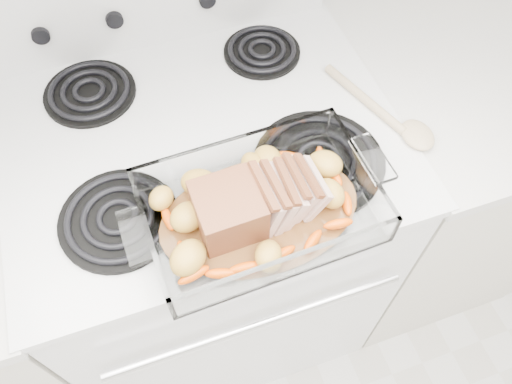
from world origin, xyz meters
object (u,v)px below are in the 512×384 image
object	(u,v)px
counter_right	(426,173)
baking_dish	(260,210)
pork_roast	(248,205)
electric_range	(215,234)

from	to	relation	value
counter_right	baking_dish	distance (m)	0.83
pork_roast	electric_range	bearing A→B (deg)	90.90
electric_range	pork_roast	bearing A→B (deg)	-84.31
counter_right	baking_dish	world-z (taller)	baking_dish
electric_range	pork_roast	size ratio (longest dim) A/B	5.06
counter_right	baking_dish	size ratio (longest dim) A/B	2.42
pork_roast	baking_dish	bearing A→B (deg)	-4.79
electric_range	baking_dish	size ratio (longest dim) A/B	2.90
counter_right	electric_range	bearing A→B (deg)	179.90
baking_dish	counter_right	bearing A→B (deg)	18.99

